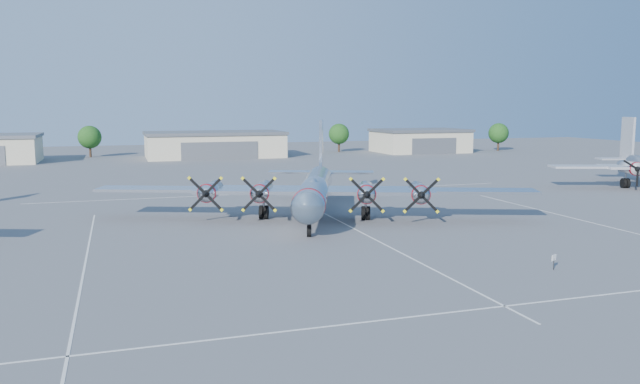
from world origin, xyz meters
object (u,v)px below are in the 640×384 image
object	(u,v)px
hangar_east	(420,140)
info_placard	(554,259)
tree_far_east	(499,133)
tree_west	(90,137)
main_bomber_b29	(316,216)
tree_east	(339,134)
hangar_center	(215,144)

from	to	relation	value
hangar_east	info_placard	distance (m)	106.51
tree_far_east	tree_west	bearing A→B (deg)	173.86
hangar_east	tree_far_east	xyz separation A→B (m)	(20.00, -1.96, 1.51)
tree_far_east	main_bomber_b29	bearing A→B (deg)	-133.76
hangar_east	tree_east	world-z (taller)	tree_east
hangar_center	tree_west	xyz separation A→B (m)	(-25.00, 8.04, 1.51)
tree_far_east	info_placard	xyz separation A→B (m)	(-60.50, -96.53, -3.50)
tree_far_east	main_bomber_b29	distance (m)	100.29
tree_west	main_bomber_b29	world-z (taller)	tree_west
hangar_center	info_placard	bearing A→B (deg)	-85.64
hangar_center	info_placard	xyz separation A→B (m)	(7.50, -98.49, -1.99)
hangar_center	tree_east	distance (m)	30.64
hangar_center	tree_east	size ratio (longest dim) A/B	4.31
tree_west	main_bomber_b29	distance (m)	85.81
tree_east	hangar_east	bearing A→B (deg)	-18.54
hangar_center	tree_far_east	world-z (taller)	tree_far_east
hangar_center	tree_east	xyz separation A→B (m)	(30.00, 6.04, 1.51)
tree_west	tree_east	xyz separation A→B (m)	(55.00, -2.00, 0.00)
hangar_east	tree_west	size ratio (longest dim) A/B	3.10
tree_far_east	info_placard	world-z (taller)	tree_far_east
hangar_center	tree_far_east	distance (m)	68.05
hangar_center	info_placard	world-z (taller)	hangar_center
hangar_east	info_placard	xyz separation A→B (m)	(-40.50, -98.49, -1.99)
tree_east	info_placard	bearing A→B (deg)	-102.15
hangar_center	tree_east	world-z (taller)	tree_east
hangar_center	info_placard	size ratio (longest dim) A/B	27.75
info_placard	tree_east	bearing A→B (deg)	52.86
tree_east	info_placard	distance (m)	106.98
tree_west	info_placard	bearing A→B (deg)	-73.03
hangar_east	tree_west	world-z (taller)	tree_west
tree_west	tree_far_east	distance (m)	93.54
tree_east	info_placard	xyz separation A→B (m)	(-22.50, -104.53, -3.50)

